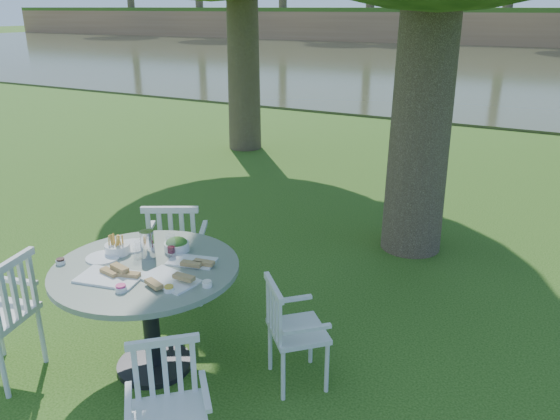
# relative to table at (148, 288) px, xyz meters

# --- Properties ---
(ground) EXTENTS (140.00, 140.00, 0.00)m
(ground) POSITION_rel_table_xyz_m (0.31, 1.24, -0.67)
(ground) COLOR #1B3F0D
(ground) RESTS_ON ground
(table) EXTENTS (1.32, 1.32, 0.85)m
(table) POSITION_rel_table_xyz_m (0.00, 0.00, 0.00)
(table) COLOR black
(table) RESTS_ON ground
(chair_ne) EXTENTS (0.55, 0.56, 0.80)m
(chair_ne) POSITION_rel_table_xyz_m (0.97, 0.31, -0.20)
(chair_ne) COLOR silver
(chair_ne) RESTS_ON ground
(chair_nw) EXTENTS (0.65, 0.64, 0.97)m
(chair_nw) POSITION_rel_table_xyz_m (-0.46, 0.88, -0.10)
(chair_nw) COLOR silver
(chair_nw) RESTS_ON ground
(chair_sw) EXTENTS (0.56, 0.58, 0.96)m
(chair_sw) POSITION_rel_table_xyz_m (-0.82, -0.57, -0.11)
(chair_sw) COLOR silver
(chair_sw) RESTS_ON ground
(chair_se) EXTENTS (0.57, 0.56, 0.82)m
(chair_se) POSITION_rel_table_xyz_m (0.73, -0.70, -0.19)
(chair_se) COLOR silver
(chair_se) RESTS_ON ground
(tableware) EXTENTS (1.18, 0.84, 0.21)m
(tableware) POSITION_rel_table_xyz_m (-0.06, 0.07, 0.21)
(tableware) COLOR white
(tableware) RESTS_ON table
(river) EXTENTS (100.00, 28.00, 0.12)m
(river) POSITION_rel_table_xyz_m (0.31, 24.24, -0.67)
(river) COLOR #363A22
(river) RESTS_ON ground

